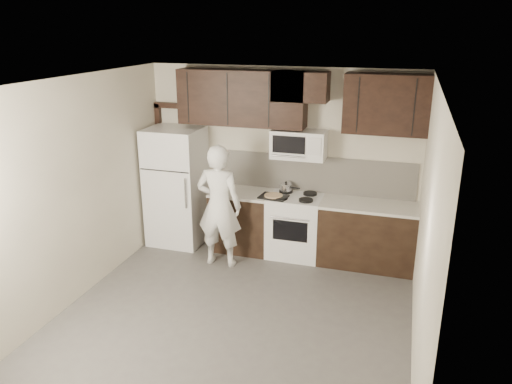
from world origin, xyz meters
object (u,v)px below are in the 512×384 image
at_px(stove, 295,226).
at_px(person, 219,206).
at_px(refrigerator, 177,187).
at_px(microwave, 299,144).

distance_m(stove, person, 1.19).
relative_size(stove, refrigerator, 0.52).
relative_size(stove, person, 0.54).
bearing_deg(microwave, refrigerator, -174.85).
relative_size(microwave, refrigerator, 0.42).
xyz_separation_m(microwave, refrigerator, (-1.85, -0.17, -0.75)).
bearing_deg(person, refrigerator, -31.76).
bearing_deg(refrigerator, stove, 1.51).
bearing_deg(refrigerator, person, -30.75).
xyz_separation_m(refrigerator, person, (0.90, -0.54, -0.03)).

